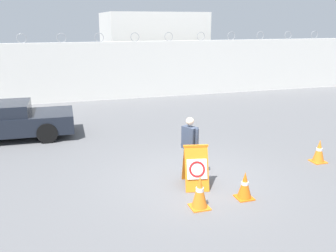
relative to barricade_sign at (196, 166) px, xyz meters
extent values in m
plane|color=slate|center=(0.07, 0.40, -0.54)|extent=(90.00, 90.00, 0.00)
cube|color=silver|center=(0.07, 11.55, 0.97)|extent=(36.00, 0.30, 3.02)
torus|color=gray|center=(-4.56, 11.55, 2.70)|extent=(0.47, 0.03, 0.47)
torus|color=gray|center=(-2.71, 11.55, 2.70)|extent=(0.47, 0.03, 0.47)
torus|color=gray|center=(-0.86, 11.55, 2.70)|extent=(0.47, 0.03, 0.47)
torus|color=gray|center=(1.00, 11.55, 2.70)|extent=(0.47, 0.03, 0.47)
torus|color=gray|center=(2.85, 11.55, 2.70)|extent=(0.47, 0.03, 0.47)
torus|color=gray|center=(4.70, 11.55, 2.70)|extent=(0.47, 0.03, 0.47)
torus|color=gray|center=(6.55, 11.55, 2.70)|extent=(0.47, 0.03, 0.47)
torus|color=gray|center=(8.41, 11.55, 2.70)|extent=(0.47, 0.03, 0.47)
torus|color=gray|center=(10.26, 11.55, 2.70)|extent=(0.47, 0.03, 0.47)
torus|color=gray|center=(12.11, 11.55, 2.70)|extent=(0.47, 0.03, 0.47)
cube|color=silver|center=(3.06, 16.05, 1.74)|extent=(6.02, 5.41, 4.56)
cube|color=orange|center=(-0.03, -0.15, -0.02)|extent=(0.66, 0.55, 1.05)
cube|color=orange|center=(0.05, 0.25, -0.02)|extent=(0.66, 0.55, 1.05)
cube|color=orange|center=(0.01, 0.05, 0.52)|extent=(0.62, 0.19, 0.05)
cube|color=white|center=(-0.04, -0.19, 0.00)|extent=(0.53, 0.30, 0.47)
torus|color=red|center=(-0.04, -0.20, 0.00)|extent=(0.43, 0.27, 0.39)
cylinder|color=#232838|center=(0.11, 0.57, -0.15)|extent=(0.15, 0.15, 0.78)
cylinder|color=#232838|center=(0.03, 0.73, -0.15)|extent=(0.15, 0.15, 0.78)
cube|color=#384256|center=(0.07, 0.65, 0.54)|extent=(0.38, 0.46, 0.60)
sphere|color=beige|center=(0.07, 0.65, 0.99)|extent=(0.21, 0.21, 0.21)
cylinder|color=#384256|center=(0.18, 0.42, 0.56)|extent=(0.09, 0.09, 0.57)
cylinder|color=#384256|center=(0.04, 0.92, 0.53)|extent=(0.33, 0.23, 0.56)
cube|color=orange|center=(4.10, 0.51, -0.52)|extent=(0.41, 0.41, 0.03)
cone|color=orange|center=(4.10, 0.51, -0.18)|extent=(0.35, 0.35, 0.66)
cylinder|color=white|center=(4.10, 0.51, -0.15)|extent=(0.17, 0.17, 0.09)
cube|color=orange|center=(-0.32, -1.09, -0.52)|extent=(0.42, 0.42, 0.03)
cone|color=orange|center=(-0.32, -1.09, -0.14)|extent=(0.36, 0.36, 0.74)
cylinder|color=white|center=(-0.32, -1.09, -0.10)|extent=(0.18, 0.18, 0.10)
cube|color=orange|center=(0.86, -0.97, -0.52)|extent=(0.39, 0.39, 0.03)
cone|color=orange|center=(0.86, -0.97, -0.19)|extent=(0.33, 0.33, 0.63)
cylinder|color=white|center=(0.86, -0.97, -0.16)|extent=(0.17, 0.17, 0.09)
cylinder|color=black|center=(-3.54, 6.51, -0.19)|extent=(0.70, 0.22, 0.70)
cylinder|color=black|center=(-3.59, 4.77, -0.19)|extent=(0.70, 0.22, 0.70)
cube|color=black|center=(-5.04, 5.68, 0.03)|extent=(4.81, 1.99, 0.64)
camera|label=1|loc=(-3.22, -8.14, 3.50)|focal=40.00mm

